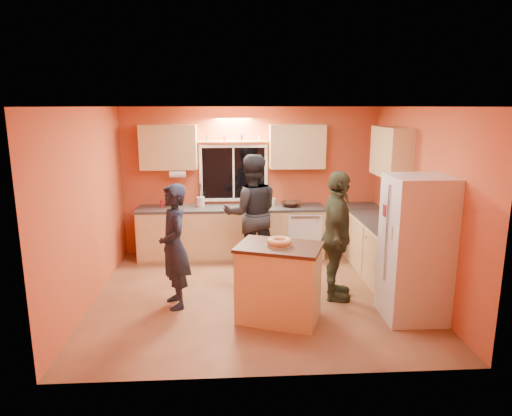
{
  "coord_description": "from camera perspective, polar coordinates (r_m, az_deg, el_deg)",
  "views": [
    {
      "loc": [
        -0.39,
        -6.01,
        2.61
      ],
      "look_at": [
        0.0,
        0.4,
        1.17
      ],
      "focal_mm": 32.0,
      "sensor_mm": 36.0,
      "label": 1
    }
  ],
  "objects": [
    {
      "name": "ground",
      "position": [
        6.56,
        0.2,
        -10.78
      ],
      "size": [
        4.5,
        4.5,
        0.0
      ],
      "primitive_type": "plane",
      "color": "brown",
      "rests_on": "ground"
    },
    {
      "name": "mixing_bowl",
      "position": [
        7.97,
        4.31,
        0.51
      ],
      "size": [
        0.43,
        0.43,
        0.08
      ],
      "primitive_type": "imported",
      "rotation": [
        0.0,
        0.0,
        -0.34
      ],
      "color": "black",
      "rests_on": "back_counter"
    },
    {
      "name": "utensil_crock",
      "position": [
        7.96,
        -6.95,
        0.77
      ],
      "size": [
        0.14,
        0.14,
        0.17
      ],
      "primitive_type": "cylinder",
      "color": "beige",
      "rests_on": "back_counter"
    },
    {
      "name": "red_box",
      "position": [
        7.17,
        16.32,
        -1.38
      ],
      "size": [
        0.18,
        0.14,
        0.07
      ],
      "primitive_type": "cube",
      "rotation": [
        0.0,
        0.0,
        0.15
      ],
      "color": "maroon",
      "rests_on": "right_counter"
    },
    {
      "name": "bundt_pastry",
      "position": [
        5.52,
        2.94,
        -4.23
      ],
      "size": [
        0.31,
        0.31,
        0.09
      ],
      "primitive_type": "torus",
      "color": "#B07B48",
      "rests_on": "island"
    },
    {
      "name": "right_counter",
      "position": [
        7.25,
        15.58,
        -5.17
      ],
      "size": [
        0.62,
        1.84,
        0.9
      ],
      "color": "tan",
      "rests_on": "ground"
    },
    {
      "name": "person_center",
      "position": [
        7.23,
        -0.56,
        -0.7
      ],
      "size": [
        0.96,
        0.78,
        1.88
      ],
      "primitive_type": "imported",
      "rotation": [
        0.0,
        0.0,
        3.22
      ],
      "color": "black",
      "rests_on": "ground"
    },
    {
      "name": "person_right",
      "position": [
        6.26,
        10.05,
        -3.49
      ],
      "size": [
        0.64,
        1.11,
        1.78
      ],
      "primitive_type": "imported",
      "rotation": [
        0.0,
        0.0,
        1.36
      ],
      "color": "#2C311F",
      "rests_on": "ground"
    },
    {
      "name": "person_left",
      "position": [
        6.04,
        -10.18,
        -4.75
      ],
      "size": [
        0.57,
        0.7,
        1.65
      ],
      "primitive_type": "imported",
      "rotation": [
        0.0,
        0.0,
        -1.24
      ],
      "color": "black",
      "rests_on": "ground"
    },
    {
      "name": "potted_plant",
      "position": [
        6.34,
        17.62,
        -2.11
      ],
      "size": [
        0.36,
        0.34,
        0.32
      ],
      "primitive_type": "imported",
      "rotation": [
        0.0,
        0.0,
        -0.37
      ],
      "color": "gray",
      "rests_on": "right_counter"
    },
    {
      "name": "island",
      "position": [
        5.69,
        2.88,
        -9.25
      ],
      "size": [
        1.17,
        0.98,
        0.96
      ],
      "rotation": [
        0.0,
        0.0,
        -0.35
      ],
      "color": "tan",
      "rests_on": "ground"
    },
    {
      "name": "room_shell",
      "position": [
        6.52,
        1.03,
        3.89
      ],
      "size": [
        4.54,
        4.04,
        2.61
      ],
      "color": "#C25731",
      "rests_on": "ground"
    },
    {
      "name": "back_counter",
      "position": [
        8.02,
        -0.48,
        -2.98
      ],
      "size": [
        4.23,
        0.62,
        0.9
      ],
      "color": "tan",
      "rests_on": "ground"
    },
    {
      "name": "refrigerator",
      "position": [
        5.94,
        19.32,
        -4.82
      ],
      "size": [
        0.72,
        0.7,
        1.8
      ],
      "primitive_type": "cube",
      "color": "silver",
      "rests_on": "ground"
    }
  ]
}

